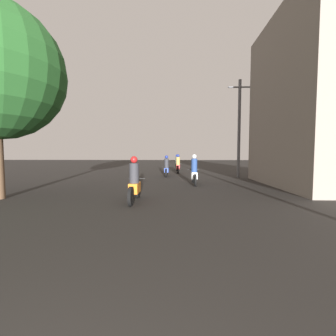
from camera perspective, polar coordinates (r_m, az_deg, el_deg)
motorcycle_orange at (r=7.74m, az=-8.51°, el=-3.88°), size 0.60×1.93×1.56m
motorcycle_white at (r=12.14m, az=6.65°, el=-1.10°), size 0.60×2.09×1.62m
motorcycle_blue at (r=16.26m, az=-0.37°, el=-0.01°), size 0.60×1.88×1.53m
motorcycle_red at (r=19.14m, az=2.56°, el=0.63°), size 0.60×2.00×1.61m
motorcycle_green at (r=22.14m, az=2.25°, el=1.02°), size 0.60×1.94×1.58m
building_right_near at (r=14.02m, az=35.44°, el=13.79°), size 5.33×7.12×8.54m
utility_pole_far at (r=16.39m, az=17.61°, el=9.95°), size 1.60×0.20×6.66m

